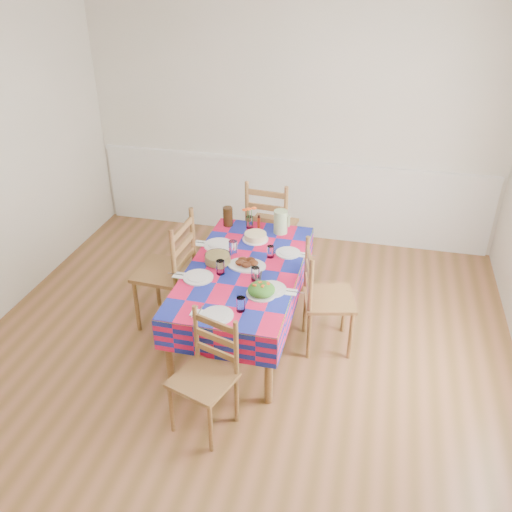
% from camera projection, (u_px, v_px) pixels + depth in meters
% --- Properties ---
extents(room, '(4.58, 5.08, 2.78)m').
position_uv_depth(room, '(226.00, 222.00, 3.64)').
color(room, brown).
rests_on(room, ground).
extents(wainscot, '(4.41, 0.06, 0.92)m').
position_uv_depth(wainscot, '(289.00, 196.00, 6.17)').
color(wainscot, white).
rests_on(wainscot, room).
extents(dining_table, '(0.92, 1.70, 0.66)m').
position_uv_depth(dining_table, '(244.00, 275.00, 4.50)').
color(dining_table, brown).
rests_on(dining_table, room).
extents(setting_near_head, '(0.38, 0.25, 0.11)m').
position_uv_depth(setting_near_head, '(225.00, 311.00, 3.88)').
color(setting_near_head, silver).
rests_on(setting_near_head, dining_table).
extents(setting_left_near, '(0.45, 0.27, 0.12)m').
position_uv_depth(setting_left_near, '(206.00, 273.00, 4.33)').
color(setting_left_near, silver).
rests_on(setting_left_near, dining_table).
extents(setting_left_far, '(0.48, 0.28, 0.13)m').
position_uv_depth(setting_left_far, '(223.00, 246.00, 4.72)').
color(setting_left_far, silver).
rests_on(setting_left_far, dining_table).
extents(setting_right_near, '(0.45, 0.26, 0.11)m').
position_uv_depth(setting_right_near, '(266.00, 283.00, 4.20)').
color(setting_right_near, silver).
rests_on(setting_right_near, dining_table).
extents(setting_right_far, '(0.40, 0.23, 0.10)m').
position_uv_depth(setting_right_far, '(282.00, 252.00, 4.63)').
color(setting_right_far, silver).
rests_on(setting_right_far, dining_table).
extents(meat_platter, '(0.32, 0.23, 0.06)m').
position_uv_depth(meat_platter, '(247.00, 263.00, 4.46)').
color(meat_platter, silver).
rests_on(meat_platter, dining_table).
extents(salad_platter, '(0.23, 0.23, 0.10)m').
position_uv_depth(salad_platter, '(261.00, 290.00, 4.10)').
color(salad_platter, silver).
rests_on(salad_platter, dining_table).
extents(pasta_bowl, '(0.22, 0.22, 0.08)m').
position_uv_depth(pasta_bowl, '(218.00, 259.00, 4.50)').
color(pasta_bowl, white).
rests_on(pasta_bowl, dining_table).
extents(cake, '(0.23, 0.23, 0.06)m').
position_uv_depth(cake, '(255.00, 237.00, 4.86)').
color(cake, silver).
rests_on(cake, dining_table).
extents(serving_utensils, '(0.12, 0.27, 0.01)m').
position_uv_depth(serving_utensils, '(258.00, 273.00, 4.37)').
color(serving_utensils, black).
rests_on(serving_utensils, dining_table).
extents(flower_vase, '(0.13, 0.11, 0.22)m').
position_uv_depth(flower_vase, '(250.00, 219.00, 5.04)').
color(flower_vase, white).
rests_on(flower_vase, dining_table).
extents(hot_sauce, '(0.03, 0.03, 0.13)m').
position_uv_depth(hot_sauce, '(259.00, 221.00, 5.06)').
color(hot_sauce, '#A8280D').
rests_on(hot_sauce, dining_table).
extents(green_pitcher, '(0.13, 0.13, 0.22)m').
position_uv_depth(green_pitcher, '(281.00, 222.00, 4.95)').
color(green_pitcher, '#9FC087').
rests_on(green_pitcher, dining_table).
extents(tea_pitcher, '(0.09, 0.09, 0.18)m').
position_uv_depth(tea_pitcher, '(228.00, 216.00, 5.08)').
color(tea_pitcher, black).
rests_on(tea_pitcher, dining_table).
extents(name_card, '(0.07, 0.02, 0.02)m').
position_uv_depth(name_card, '(213.00, 322.00, 3.80)').
color(name_card, silver).
rests_on(name_card, dining_table).
extents(chair_near, '(0.48, 0.47, 0.87)m').
position_uv_depth(chair_near, '(206.00, 376.00, 3.67)').
color(chair_near, brown).
rests_on(chair_near, room).
extents(chair_far, '(0.49, 0.47, 1.03)m').
position_uv_depth(chair_far, '(270.00, 227.00, 5.43)').
color(chair_far, brown).
rests_on(chair_far, room).
extents(chair_left, '(0.47, 0.49, 1.06)m').
position_uv_depth(chair_left, '(169.00, 272.00, 4.66)').
color(chair_left, brown).
rests_on(chair_left, room).
extents(chair_right, '(0.48, 0.50, 0.94)m').
position_uv_depth(chair_right, '(324.00, 299.00, 4.41)').
color(chair_right, brown).
rests_on(chair_right, room).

